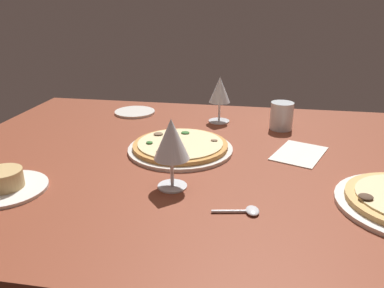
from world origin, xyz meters
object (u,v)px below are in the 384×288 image
at_px(wine_glass_near, 220,91).
at_px(spoon, 247,211).
at_px(paper_menu, 299,154).
at_px(pizza_main, 180,147).
at_px(wine_glass_far, 171,141).
at_px(side_plate, 135,112).
at_px(water_glass, 281,118).
at_px(ramekin_on_saucer, 5,184).

xyz_separation_m(wine_glass_near, spoon, (-0.12, 0.61, -0.11)).
bearing_deg(spoon, paper_menu, -111.15).
bearing_deg(spoon, pizza_main, -56.76).
bearing_deg(wine_glass_far, side_plate, -64.17).
bearing_deg(wine_glass_far, water_glass, -119.23).
distance_m(paper_menu, spoon, 0.37).
distance_m(ramekin_on_saucer, spoon, 0.55).
bearing_deg(wine_glass_far, spoon, 154.07).
bearing_deg(pizza_main, water_glass, -139.49).
bearing_deg(paper_menu, pizza_main, 27.41).
height_order(wine_glass_near, spoon, wine_glass_near).
distance_m(pizza_main, paper_menu, 0.34).
bearing_deg(wine_glass_far, ramekin_on_saucer, 12.42).
bearing_deg(water_glass, spoon, 80.95).
bearing_deg(side_plate, wine_glass_near, 171.62).
bearing_deg(side_plate, water_glass, 170.29).
distance_m(wine_glass_far, paper_menu, 0.42).
relative_size(pizza_main, water_glass, 3.31).
bearing_deg(side_plate, ramekin_on_saucer, 81.33).
bearing_deg(water_glass, pizza_main, 40.51).
xyz_separation_m(wine_glass_far, water_glass, (-0.27, -0.48, -0.08)).
bearing_deg(paper_menu, side_plate, -6.16).
distance_m(wine_glass_far, water_glass, 0.55).
height_order(water_glass, paper_menu, water_glass).
bearing_deg(wine_glass_near, water_glass, 168.27).
bearing_deg(side_plate, pizza_main, 125.85).
distance_m(wine_glass_near, spoon, 0.63).
height_order(side_plate, spoon, spoon).
distance_m(ramekin_on_saucer, water_glass, 0.85).
relative_size(pizza_main, ramekin_on_saucer, 1.61).
bearing_deg(side_plate, wine_glass_far, 115.83).
relative_size(wine_glass_far, paper_menu, 0.95).
relative_size(pizza_main, paper_menu, 1.72).
relative_size(ramekin_on_saucer, side_plate, 1.23).
xyz_separation_m(wine_glass_near, water_glass, (-0.21, 0.04, -0.07)).
height_order(pizza_main, water_glass, water_glass).
bearing_deg(pizza_main, ramekin_on_saucer, 41.53).
bearing_deg(spoon, water_glass, -99.05).
distance_m(water_glass, spoon, 0.57).
bearing_deg(ramekin_on_saucer, paper_menu, -153.51).
xyz_separation_m(pizza_main, ramekin_on_saucer, (0.35, 0.31, 0.00)).
bearing_deg(side_plate, spoon, 124.63).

